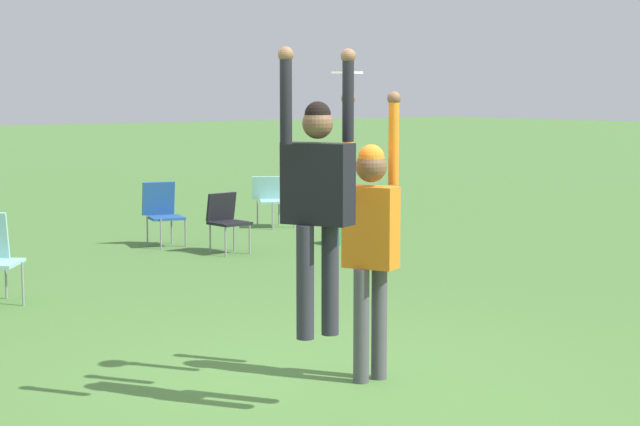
% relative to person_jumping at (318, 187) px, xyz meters
% --- Properties ---
extents(ground_plane, '(120.00, 120.00, 0.00)m').
position_rel_person_jumping_xyz_m(ground_plane, '(0.39, 0.38, -1.55)').
color(ground_plane, '#4C7A38').
extents(person_jumping, '(0.63, 0.51, 1.96)m').
position_rel_person_jumping_xyz_m(person_jumping, '(0.00, 0.00, 0.00)').
color(person_jumping, '#2D2D38').
rests_on(person_jumping, ground_plane).
extents(person_defending, '(0.55, 0.44, 2.19)m').
position_rel_person_jumping_xyz_m(person_defending, '(0.78, 0.37, -0.38)').
color(person_defending, '#4C4C51').
rests_on(person_defending, ground_plane).
extents(frisbee, '(0.23, 0.23, 0.02)m').
position_rel_person_jumping_xyz_m(frisbee, '(0.52, 0.33, 0.77)').
color(frisbee, white).
extents(camping_chair_0, '(0.69, 0.76, 0.81)m').
position_rel_person_jumping_xyz_m(camping_chair_0, '(5.50, 8.41, -1.06)').
color(camping_chair_0, gray).
rests_on(camping_chair_0, ground_plane).
extents(camping_chair_1, '(0.57, 0.62, 0.90)m').
position_rel_person_jumping_xyz_m(camping_chair_1, '(3.04, 7.61, -1.03)').
color(camping_chair_1, gray).
rests_on(camping_chair_1, ground_plane).
extents(camping_chair_3, '(0.49, 0.52, 0.81)m').
position_rel_person_jumping_xyz_m(camping_chair_3, '(3.40, 6.49, -1.06)').
color(camping_chair_3, gray).
rests_on(camping_chair_3, ground_plane).
extents(cooler_box, '(0.43, 0.34, 0.32)m').
position_rel_person_jumping_xyz_m(cooler_box, '(5.20, 6.19, -1.39)').
color(cooler_box, '#2D8C4C').
rests_on(cooler_box, ground_plane).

